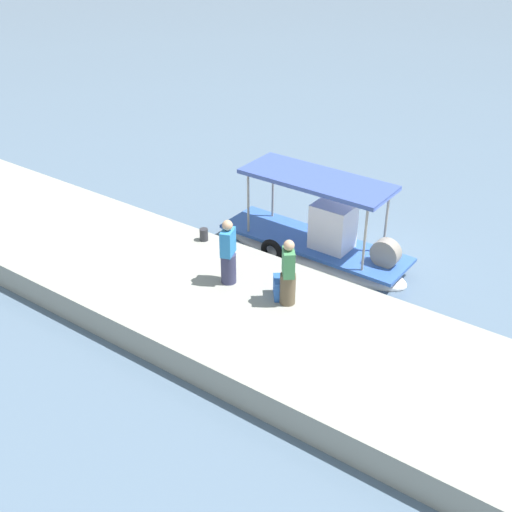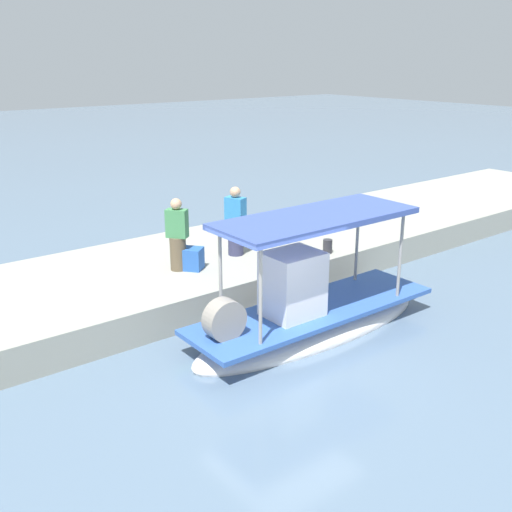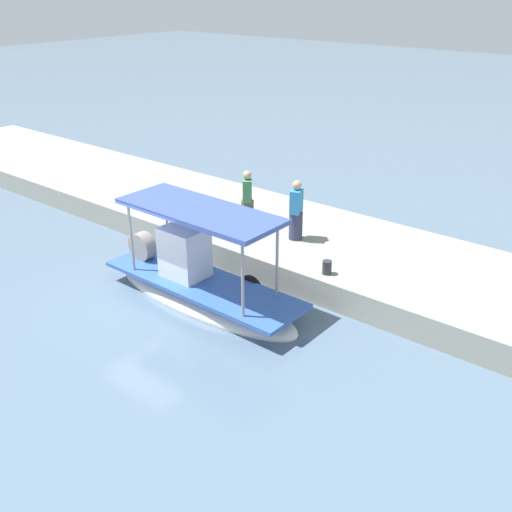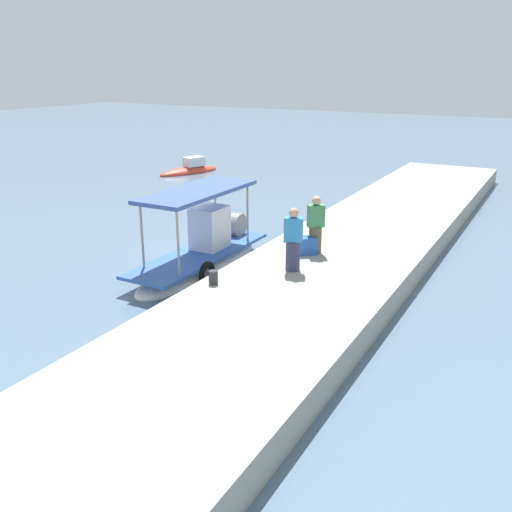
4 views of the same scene
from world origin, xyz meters
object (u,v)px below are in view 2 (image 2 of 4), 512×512
main_fishing_boat (309,314)px  fisherman_near_bollard (178,238)px  mooring_bollard (328,246)px  cargo_crate (191,259)px  fisherman_by_crate (236,224)px

main_fishing_boat → fisherman_near_bollard: bearing=-71.2°
fisherman_near_bollard → mooring_bollard: fisherman_near_bollard is taller
main_fishing_boat → cargo_crate: size_ratio=10.98×
fisherman_by_crate → mooring_bollard: (-1.93, 1.35, -0.62)m
mooring_bollard → cargo_crate: (3.42, -1.11, 0.08)m
main_fishing_boat → mooring_bollard: main_fishing_boat is taller
fisherman_by_crate → cargo_crate: bearing=8.9°
main_fishing_boat → mooring_bollard: bearing=-140.8°
cargo_crate → mooring_bollard: bearing=162.0°
main_fishing_boat → fisherman_by_crate: (-0.60, -3.41, 1.10)m
mooring_bollard → cargo_crate: 3.60m
main_fishing_boat → mooring_bollard: (-2.53, -2.06, 0.48)m
fisherman_near_bollard → mooring_bollard: size_ratio=4.83×
mooring_bollard → fisherman_near_bollard: bearing=-19.1°
fisherman_by_crate → mooring_bollard: 2.44m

